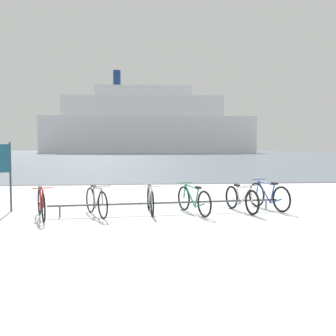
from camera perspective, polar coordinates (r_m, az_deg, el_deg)
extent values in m
cube|color=white|center=(6.82, 12.67, -12.06)|extent=(80.00, 22.00, 0.08)
cube|color=slate|center=(72.30, -3.84, 2.00)|extent=(80.00, 110.00, 0.08)
cube|color=#47474C|center=(17.46, 1.36, -2.46)|extent=(80.00, 0.50, 0.05)
cylinder|color=#4C5156|center=(9.94, 0.02, -5.20)|extent=(6.01, 0.61, 0.05)
cylinder|color=#4C5156|center=(9.83, -15.81, -6.26)|extent=(0.04, 0.04, 0.28)
cylinder|color=#4C5156|center=(10.80, 14.38, -5.37)|extent=(0.04, 0.04, 0.28)
torus|color=black|center=(9.27, -18.06, -5.65)|extent=(0.25, 0.65, 0.67)
torus|color=black|center=(10.23, -18.60, -4.82)|extent=(0.25, 0.65, 0.67)
cylinder|color=#B22D2D|center=(9.57, -18.26, -4.63)|extent=(0.19, 0.50, 0.57)
cylinder|color=#B22D2D|center=(9.88, -18.43, -4.52)|extent=(0.09, 0.18, 0.51)
cylinder|color=#B22D2D|center=(9.61, -18.33, -3.09)|extent=(0.23, 0.61, 0.08)
cylinder|color=#B22D2D|center=(10.03, -18.48, -5.41)|extent=(0.17, 0.41, 0.19)
cylinder|color=#B22D2D|center=(9.28, -18.11, -4.40)|extent=(0.07, 0.11, 0.40)
cube|color=black|center=(9.92, -18.50, -2.80)|extent=(0.14, 0.21, 0.05)
cylinder|color=#B22D2D|center=(9.29, -18.16, -2.85)|extent=(0.44, 0.17, 0.02)
torus|color=black|center=(9.36, -9.69, -5.46)|extent=(0.30, 0.63, 0.67)
torus|color=black|center=(10.27, -11.48, -4.69)|extent=(0.30, 0.63, 0.67)
cylinder|color=gray|center=(9.63, -10.32, -4.48)|extent=(0.24, 0.48, 0.57)
cylinder|color=gray|center=(9.93, -10.90, -4.39)|extent=(0.10, 0.18, 0.51)
cylinder|color=gray|center=(9.67, -10.47, -2.97)|extent=(0.29, 0.59, 0.08)
cylinder|color=gray|center=(10.08, -11.12, -5.27)|extent=(0.20, 0.40, 0.18)
cylinder|color=gray|center=(9.36, -9.77, -4.24)|extent=(0.08, 0.11, 0.40)
cube|color=black|center=(9.97, -11.05, -2.69)|extent=(0.15, 0.22, 0.05)
cylinder|color=gray|center=(9.37, -9.86, -2.72)|extent=(0.43, 0.21, 0.02)
torus|color=black|center=(9.51, -2.37, -5.37)|extent=(0.07, 0.64, 0.64)
torus|color=black|center=(10.48, -2.89, -4.55)|extent=(0.07, 0.64, 0.64)
cylinder|color=silver|center=(9.81, -2.55, -4.42)|extent=(0.06, 0.52, 0.54)
cylinder|color=silver|center=(10.12, -2.72, -4.30)|extent=(0.04, 0.18, 0.48)
cylinder|color=silver|center=(9.85, -2.60, -3.01)|extent=(0.06, 0.64, 0.08)
cylinder|color=silver|center=(10.28, -2.79, -5.11)|extent=(0.05, 0.43, 0.18)
cylinder|color=silver|center=(9.52, -2.39, -4.23)|extent=(0.04, 0.11, 0.38)
cube|color=black|center=(10.16, -2.76, -2.71)|extent=(0.09, 0.20, 0.05)
cylinder|color=silver|center=(9.52, -2.42, -2.79)|extent=(0.46, 0.04, 0.02)
torus|color=black|center=(10.43, 2.36, -4.53)|extent=(0.27, 0.64, 0.66)
torus|color=black|center=(9.48, 5.44, -5.34)|extent=(0.27, 0.64, 0.66)
cylinder|color=#2D8C60|center=(10.10, 3.30, -4.12)|extent=(0.23, 0.55, 0.55)
cylinder|color=#2D8C60|center=(9.80, 4.29, -4.50)|extent=(0.10, 0.20, 0.49)
cylinder|color=#2D8C60|center=(10.00, 3.53, -2.81)|extent=(0.27, 0.68, 0.08)
cylinder|color=#2D8C60|center=(9.69, 4.73, -5.59)|extent=(0.19, 0.46, 0.18)
cylinder|color=#2D8C60|center=(10.37, 2.47, -3.51)|extent=(0.07, 0.12, 0.39)
cube|color=black|center=(9.69, 4.54, -2.91)|extent=(0.14, 0.22, 0.05)
cylinder|color=#2D8C60|center=(10.31, 2.58, -2.21)|extent=(0.44, 0.18, 0.02)
torus|color=black|center=(9.96, 12.42, -5.03)|extent=(0.22, 0.63, 0.64)
torus|color=black|center=(10.84, 9.45, -4.31)|extent=(0.22, 0.63, 0.64)
cylinder|color=silver|center=(10.23, 11.40, -4.17)|extent=(0.17, 0.54, 0.54)
cylinder|color=silver|center=(10.51, 10.43, -4.07)|extent=(0.08, 0.19, 0.48)
cylinder|color=silver|center=(10.26, 11.19, -2.82)|extent=(0.21, 0.66, 0.08)
cylinder|color=silver|center=(10.66, 10.03, -4.84)|extent=(0.15, 0.45, 0.18)
cylinder|color=silver|center=(9.96, 12.31, -3.96)|extent=(0.06, 0.12, 0.37)
cube|color=black|center=(10.55, 10.23, -2.55)|extent=(0.13, 0.21, 0.05)
cylinder|color=silver|center=(9.97, 12.21, -2.60)|extent=(0.45, 0.14, 0.02)
torus|color=black|center=(11.33, 13.03, -3.89)|extent=(0.29, 0.67, 0.69)
torus|color=black|center=(10.55, 16.54, -4.48)|extent=(0.29, 0.67, 0.69)
cylinder|color=#3359B2|center=(11.06, 14.13, -3.45)|extent=(0.22, 0.52, 0.58)
cylinder|color=#3359B2|center=(10.81, 15.27, -3.75)|extent=(0.10, 0.19, 0.52)
cylinder|color=#3359B2|center=(10.97, 14.41, -2.18)|extent=(0.27, 0.65, 0.08)
cylinder|color=#3359B2|center=(10.73, 15.75, -4.76)|extent=(0.19, 0.44, 0.19)
cylinder|color=#3359B2|center=(11.28, 13.17, -2.91)|extent=(0.07, 0.12, 0.41)
cube|color=black|center=(10.72, 15.56, -2.24)|extent=(0.14, 0.22, 0.05)
cylinder|color=#3359B2|center=(11.22, 13.31, -1.66)|extent=(0.44, 0.18, 0.02)
cylinder|color=#33383D|center=(11.02, -22.41, -1.25)|extent=(0.05, 0.05, 1.85)
cube|color=navy|center=(11.02, -23.75, 1.32)|extent=(0.55, 0.14, 0.75)
cube|color=white|center=(86.65, -2.90, 4.92)|extent=(47.19, 11.35, 8.04)
cube|color=white|center=(87.04, -3.70, 9.03)|extent=(35.43, 9.43, 4.42)
cube|color=white|center=(87.43, -3.71, 11.20)|extent=(21.34, 7.40, 2.25)
cylinder|color=navy|center=(88.15, -7.62, 13.05)|extent=(1.65, 1.65, 3.62)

